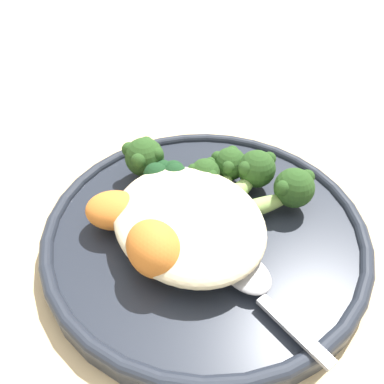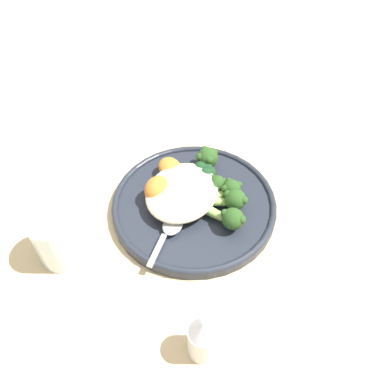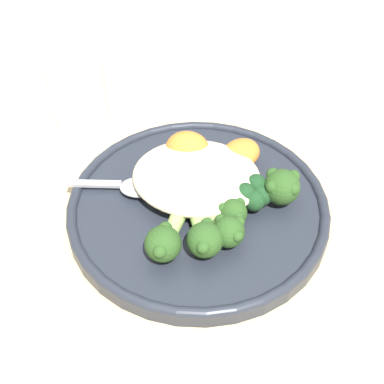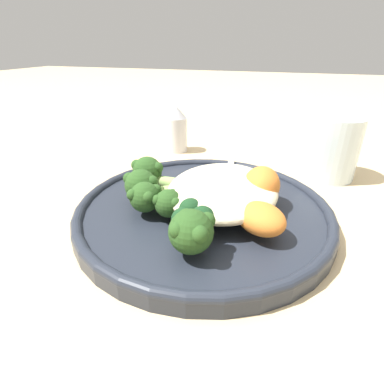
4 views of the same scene
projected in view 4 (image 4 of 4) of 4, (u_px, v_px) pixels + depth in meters
name	position (u px, v px, depth m)	size (l,w,h in m)	color
ground_plane	(207.00, 222.00, 0.35)	(4.00, 4.00, 0.00)	#D6B784
plate	(203.00, 210.00, 0.35)	(0.29, 0.29, 0.02)	#232833
quinoa_mound	(222.00, 190.00, 0.34)	(0.14, 0.12, 0.03)	beige
broccoli_stalk_0	(158.00, 175.00, 0.37)	(0.04, 0.12, 0.04)	#8EB25B
broccoli_stalk_1	(158.00, 188.00, 0.34)	(0.06, 0.12, 0.04)	#8EB25B
broccoli_stalk_2	(162.00, 197.00, 0.33)	(0.08, 0.10, 0.03)	#8EB25B
broccoli_stalk_3	(183.00, 201.00, 0.32)	(0.09, 0.08, 0.03)	#8EB25B
broccoli_stalk_4	(197.00, 223.00, 0.27)	(0.13, 0.04, 0.04)	#8EB25B
sweet_potato_chunk_0	(261.00, 218.00, 0.28)	(0.05, 0.04, 0.03)	orange
sweet_potato_chunk_1	(261.00, 185.00, 0.34)	(0.05, 0.04, 0.04)	orange
kale_tuft	(194.00, 218.00, 0.29)	(0.04, 0.04, 0.03)	#193D1E
spoon	(225.00, 175.00, 0.40)	(0.11, 0.04, 0.01)	#A3A3A8
water_glass	(333.00, 148.00, 0.44)	(0.07, 0.07, 0.09)	silver
salt_shaker	(176.00, 129.00, 0.56)	(0.04, 0.04, 0.08)	silver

